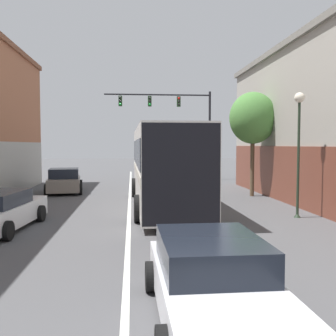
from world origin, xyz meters
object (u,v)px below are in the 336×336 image
bus (164,163)px  parked_car_left_mid (64,181)px  traffic_signal_gantry (176,114)px  street_lamp (299,135)px  hatchback_foreground (213,281)px  street_tree_near (253,118)px

bus → parked_car_left_mid: size_ratio=2.84×
traffic_signal_gantry → street_lamp: bearing=-80.4°
bus → street_lamp: street_lamp is taller
hatchback_foreground → street_tree_near: bearing=-20.3°
bus → hatchback_foreground: bus is taller
street_lamp → street_tree_near: bearing=88.2°
hatchback_foreground → street_lamp: bearing=-31.8°
parked_car_left_mid → street_lamp: size_ratio=0.85×
bus → hatchback_foreground: bearing=178.5°
hatchback_foreground → traffic_signal_gantry: size_ratio=0.51×
bus → parked_car_left_mid: (-5.38, 5.71, -1.30)m
street_lamp → street_tree_near: street_tree_near is taller
bus → street_tree_near: bearing=-58.2°
street_lamp → bus: bearing=147.2°
parked_car_left_mid → traffic_signal_gantry: bearing=-50.6°
hatchback_foreground → street_tree_near: (5.23, 14.73, 3.60)m
hatchback_foreground → traffic_signal_gantry: bearing=-5.8°
street_lamp → parked_car_left_mid: bearing=139.2°
bus → parked_car_left_mid: bearing=42.7°
bus → street_tree_near: size_ratio=2.04×
hatchback_foreground → parked_car_left_mid: parked_car_left_mid is taller
bus → traffic_signal_gantry: size_ratio=1.36×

